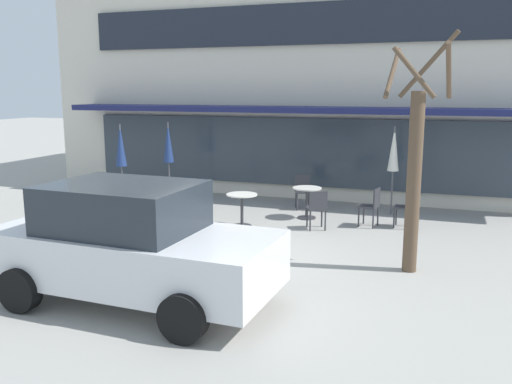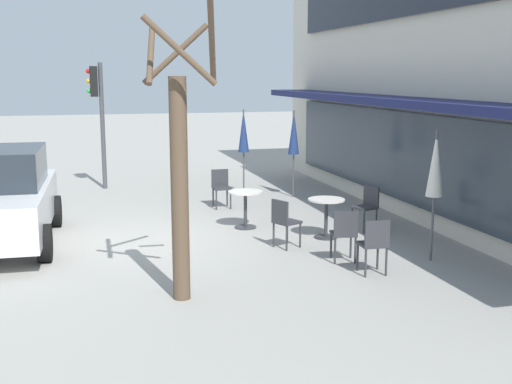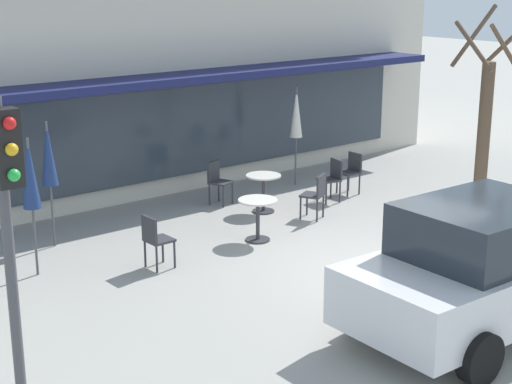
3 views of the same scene
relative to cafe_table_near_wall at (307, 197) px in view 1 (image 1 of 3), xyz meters
The scene contains 14 objects.
ground_plane 3.81m from the cafe_table_near_wall, 100.37° to the right, with size 80.00×80.00×0.00m, color #9E9B93.
building_facade 6.89m from the cafe_table_near_wall, 96.22° to the left, with size 16.31×9.10×6.70m.
cafe_table_near_wall is the anchor object (origin of this frame).
cafe_table_streetside 1.75m from the cafe_table_near_wall, 133.00° to the right, with size 0.70×0.70×0.76m.
patio_umbrella_green_folded 5.07m from the cafe_table_near_wall, behind, with size 0.28×0.28×2.20m.
patio_umbrella_cream_folded 4.34m from the cafe_table_near_wall, 169.90° to the left, with size 0.28×0.28×2.20m.
patio_umbrella_corner_open 2.47m from the cafe_table_near_wall, 31.22° to the left, with size 0.28×0.28×2.20m.
cafe_chair_0 1.11m from the cafe_table_near_wall, 64.18° to the right, with size 0.53×0.53×0.89m.
cafe_chair_1 3.59m from the cafe_table_near_wall, 158.47° to the right, with size 0.41×0.41×0.89m.
cafe_chair_2 1.63m from the cafe_table_near_wall, 10.90° to the right, with size 0.47×0.47×0.89m.
cafe_chair_3 2.35m from the cafe_table_near_wall, ahead, with size 0.42×0.42×0.89m.
cafe_chair_4 1.09m from the cafe_table_near_wall, 109.76° to the left, with size 0.51×0.51×0.89m.
parked_sedan 6.07m from the cafe_table_near_wall, 100.79° to the right, with size 4.26×2.14×1.76m.
street_tree 4.32m from the cafe_table_near_wall, 50.39° to the right, with size 1.12×1.10×4.05m.
Camera 1 is at (3.78, -8.79, 3.09)m, focal length 38.00 mm.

